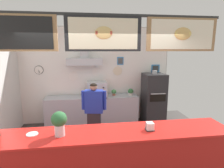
{
  "coord_description": "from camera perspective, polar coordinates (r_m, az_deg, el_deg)",
  "views": [
    {
      "loc": [
        -0.26,
        -3.09,
        2.27
      ],
      "look_at": [
        0.26,
        0.71,
        1.54
      ],
      "focal_mm": 29.34,
      "sensor_mm": 36.0,
      "label": 1
    }
  ],
  "objects": [
    {
      "name": "pizza_oven",
      "position": [
        5.71,
        12.78,
        -4.58
      ],
      "size": [
        0.61,
        0.7,
        1.65
      ],
      "color": "#232326",
      "rests_on": "ground_plane"
    },
    {
      "name": "service_counter",
      "position": [
        3.1,
        -1.8,
        -23.55
      ],
      "size": [
        3.89,
        0.66,
        1.05
      ],
      "color": "red",
      "rests_on": "ground_plane"
    },
    {
      "name": "shop_worker",
      "position": [
        4.26,
        -5.58,
        -9.25
      ],
      "size": [
        0.56,
        0.28,
        1.53
      ],
      "rotation": [
        0.0,
        0.0,
        2.99
      ],
      "color": "#232328",
      "rests_on": "ground_plane"
    },
    {
      "name": "potted_rosemary",
      "position": [
        5.5,
        0.58,
        -2.52
      ],
      "size": [
        0.15,
        0.15,
        0.18
      ],
      "color": "#9E563D",
      "rests_on": "back_prep_counter"
    },
    {
      "name": "espresso_machine",
      "position": [
        5.37,
        -4.69,
        -1.65
      ],
      "size": [
        0.56,
        0.52,
        0.44
      ],
      "color": "#B7BABF",
      "rests_on": "back_prep_counter"
    },
    {
      "name": "back_prep_counter",
      "position": [
        5.57,
        -6.1,
        -8.41
      ],
      "size": [
        2.7,
        0.55,
        0.9
      ],
      "color": "#A3A5AD",
      "rests_on": "ground_plane"
    },
    {
      "name": "basil_vase",
      "position": [
        2.76,
        -16.12,
        -11.47
      ],
      "size": [
        0.22,
        0.22,
        0.36
      ],
      "color": "silver",
      "rests_on": "service_counter"
    },
    {
      "name": "back_wall_assembly",
      "position": [
        5.53,
        -5.29,
        3.44
      ],
      "size": [
        4.58,
        2.98,
        2.93
      ],
      "color": "#9E9E99",
      "rests_on": "ground_plane"
    },
    {
      "name": "napkin_holder",
      "position": [
        2.94,
        11.69,
        -12.84
      ],
      "size": [
        0.14,
        0.13,
        0.14
      ],
      "color": "#262628",
      "rests_on": "service_counter"
    },
    {
      "name": "condiment_plate",
      "position": [
        2.99,
        -23.6,
        -14.12
      ],
      "size": [
        0.17,
        0.17,
        0.01
      ],
      "color": "white",
      "rests_on": "service_counter"
    },
    {
      "name": "potted_thyme",
      "position": [
        5.56,
        5.82,
        -2.42
      ],
      "size": [
        0.17,
        0.17,
        0.2
      ],
      "color": "beige",
      "rests_on": "back_prep_counter"
    }
  ]
}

